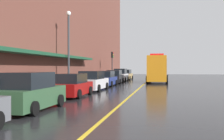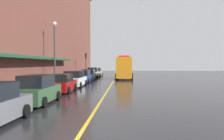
{
  "view_description": "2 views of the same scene",
  "coord_description": "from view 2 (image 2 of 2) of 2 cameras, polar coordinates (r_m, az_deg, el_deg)",
  "views": [
    {
      "loc": [
        2.32,
        -4.94,
        2.04
      ],
      "look_at": [
        -2.61,
        21.02,
        1.82
      ],
      "focal_mm": 43.17,
      "sensor_mm": 36.0,
      "label": 1
    },
    {
      "loc": [
        1.58,
        -8.08,
        2.51
      ],
      "look_at": [
        0.32,
        16.95,
        1.89
      ],
      "focal_mm": 38.92,
      "sensor_mm": 36.0,
      "label": 2
    }
  ],
  "objects": [
    {
      "name": "ground_plane",
      "position": [
        33.21,
        0.16,
        -2.91
      ],
      "size": [
        112.0,
        112.0,
        0.0
      ],
      "primitive_type": "plane",
      "color": "#232326"
    },
    {
      "name": "sidewalk_left",
      "position": [
        34.07,
        -10.33,
        -2.7
      ],
      "size": [
        2.4,
        70.0,
        0.15
      ],
      "primitive_type": "cube",
      "color": "gray",
      "rests_on": "ground"
    },
    {
      "name": "lane_center_stripe",
      "position": [
        33.21,
        0.16,
        -2.91
      ],
      "size": [
        0.16,
        70.0,
        0.01
      ],
      "primitive_type": "cube",
      "color": "gold",
      "rests_on": "ground"
    },
    {
      "name": "brick_building_left",
      "position": [
        36.48,
        -23.34,
        13.04
      ],
      "size": [
        14.64,
        64.0,
        19.84
      ],
      "color": "brown",
      "rests_on": "ground"
    },
    {
      "name": "parked_car_1",
      "position": [
        16.03,
        -17.07,
        -4.59
      ],
      "size": [
        1.99,
        4.59,
        1.83
      ],
      "rotation": [
        0.0,
        0.0,
        1.56
      ],
      "color": "#2D5133",
      "rests_on": "ground"
    },
    {
      "name": "parked_car_2",
      "position": [
        21.96,
        -11.81,
        -3.16
      ],
      "size": [
        2.09,
        4.39,
        1.63
      ],
      "rotation": [
        0.0,
        0.0,
        1.57
      ],
      "color": "maroon",
      "rests_on": "ground"
    },
    {
      "name": "parked_car_3",
      "position": [
        27.09,
        -8.8,
        -2.17
      ],
      "size": [
        2.18,
        4.85,
        1.75
      ],
      "rotation": [
        0.0,
        0.0,
        1.55
      ],
      "color": "silver",
      "rests_on": "ground"
    },
    {
      "name": "parked_car_4",
      "position": [
        32.77,
        -6.77,
        -1.6
      ],
      "size": [
        2.05,
        4.34,
        1.68
      ],
      "rotation": [
        0.0,
        0.0,
        1.56
      ],
      "color": "navy",
      "rests_on": "ground"
    },
    {
      "name": "parked_car_5",
      "position": [
        38.04,
        -5.41,
        -1.15
      ],
      "size": [
        2.16,
        4.81,
        1.73
      ],
      "rotation": [
        0.0,
        0.0,
        1.59
      ],
      "color": "black",
      "rests_on": "ground"
    },
    {
      "name": "parked_car_6",
      "position": [
        43.92,
        -4.44,
        -0.71
      ],
      "size": [
        2.07,
        4.41,
        1.9
      ],
      "rotation": [
        0.0,
        0.0,
        1.56
      ],
      "color": "silver",
      "rests_on": "ground"
    },
    {
      "name": "parked_car_7",
      "position": [
        49.26,
        -3.59,
        -0.56
      ],
      "size": [
        2.13,
        4.63,
        1.73
      ],
      "rotation": [
        0.0,
        0.0,
        1.54
      ],
      "color": "#A5844C",
      "rests_on": "ground"
    },
    {
      "name": "utility_truck",
      "position": [
        40.33,
        2.94,
        0.43
      ],
      "size": [
        2.86,
        8.03,
        3.81
      ],
      "rotation": [
        0.0,
        0.0,
        -1.59
      ],
      "color": "orange",
      "rests_on": "ground"
    },
    {
      "name": "parking_meter_1",
      "position": [
        16.2,
        -22.5,
        -3.83
      ],
      "size": [
        0.14,
        0.18,
        1.33
      ],
      "color": "#4C4C51",
      "rests_on": "sidewalk_left"
    },
    {
      "name": "parking_meter_2",
      "position": [
        31.85,
        -9.68,
        -1.21
      ],
      "size": [
        0.14,
        0.18,
        1.33
      ],
      "color": "#4C4C51",
      "rests_on": "sidewalk_left"
    },
    {
      "name": "parking_meter_4",
      "position": [
        36.09,
        -8.19,
        -0.9
      ],
      "size": [
        0.14,
        0.18,
        1.33
      ],
      "color": "#4C4C51",
      "rests_on": "sidewalk_left"
    },
    {
      "name": "street_lamp_left",
      "position": [
        27.08,
        -13.32,
        5.38
      ],
      "size": [
        0.44,
        0.44,
        6.94
      ],
      "color": "#33383D",
      "rests_on": "sidewalk_left"
    },
    {
      "name": "traffic_light_near",
      "position": [
        43.85,
        -6.13,
        2.26
      ],
      "size": [
        0.38,
        0.36,
        4.3
      ],
      "color": "#232326",
      "rests_on": "sidewalk_left"
    }
  ]
}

